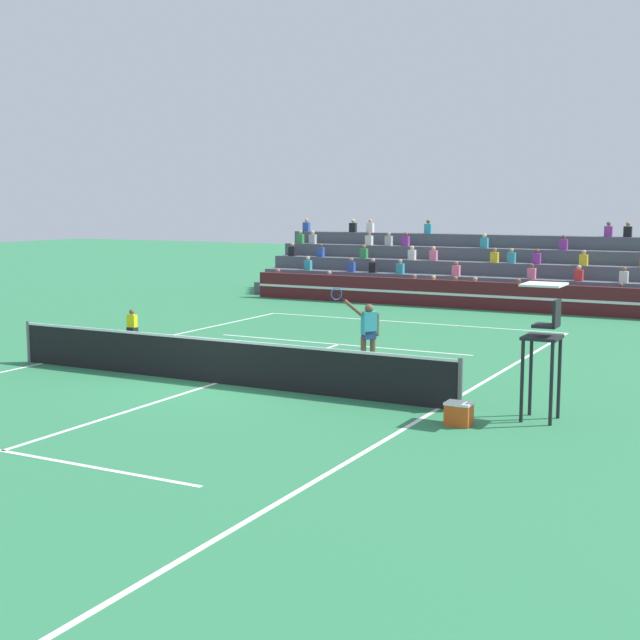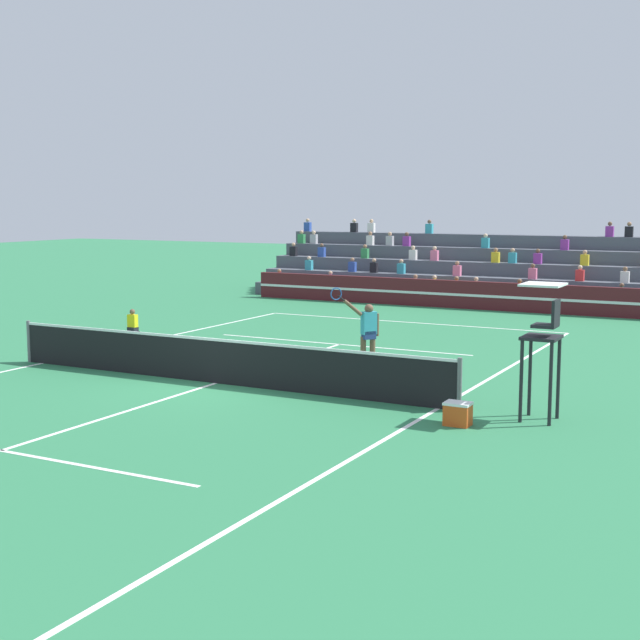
{
  "view_description": "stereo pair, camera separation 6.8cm",
  "coord_description": "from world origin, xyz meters",
  "px_view_note": "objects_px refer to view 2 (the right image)",
  "views": [
    {
      "loc": [
        11.67,
        -16.94,
        4.23
      ],
      "look_at": [
        0.78,
        3.73,
        1.1
      ],
      "focal_mm": 50.0,
      "sensor_mm": 36.0,
      "label": 1
    },
    {
      "loc": [
        11.73,
        -16.91,
        4.23
      ],
      "look_at": [
        0.78,
        3.73,
        1.1
      ],
      "focal_mm": 50.0,
      "sensor_mm": 36.0,
      "label": 2
    }
  ],
  "objects_px": {
    "ball_kid_courtside": "(133,325)",
    "tennis_player": "(367,334)",
    "tennis_ball": "(173,358)",
    "umpire_chair": "(544,333)",
    "equipment_cooler": "(458,414)"
  },
  "relations": [
    {
      "from": "umpire_chair",
      "to": "ball_kid_courtside",
      "type": "relative_size",
      "value": 3.16
    },
    {
      "from": "umpire_chair",
      "to": "tennis_ball",
      "type": "relative_size",
      "value": 39.26
    },
    {
      "from": "ball_kid_courtside",
      "to": "tennis_ball",
      "type": "height_order",
      "value": "ball_kid_courtside"
    },
    {
      "from": "equipment_cooler",
      "to": "tennis_player",
      "type": "bearing_deg",
      "value": 133.23
    },
    {
      "from": "umpire_chair",
      "to": "equipment_cooler",
      "type": "height_order",
      "value": "umpire_chair"
    },
    {
      "from": "umpire_chair",
      "to": "tennis_ball",
      "type": "xyz_separation_m",
      "value": [
        -10.45,
        2.08,
        -1.68
      ]
    },
    {
      "from": "ball_kid_courtside",
      "to": "tennis_player",
      "type": "height_order",
      "value": "tennis_player"
    },
    {
      "from": "ball_kid_courtside",
      "to": "tennis_ball",
      "type": "xyz_separation_m",
      "value": [
        3.74,
        -2.87,
        -0.3
      ]
    },
    {
      "from": "ball_kid_courtside",
      "to": "equipment_cooler",
      "type": "height_order",
      "value": "ball_kid_courtside"
    },
    {
      "from": "tennis_player",
      "to": "equipment_cooler",
      "type": "relative_size",
      "value": 4.44
    },
    {
      "from": "umpire_chair",
      "to": "tennis_ball",
      "type": "distance_m",
      "value": 10.79
    },
    {
      "from": "tennis_ball",
      "to": "equipment_cooler",
      "type": "height_order",
      "value": "equipment_cooler"
    },
    {
      "from": "equipment_cooler",
      "to": "umpire_chair",
      "type": "bearing_deg",
      "value": 40.64
    },
    {
      "from": "tennis_player",
      "to": "tennis_ball",
      "type": "distance_m",
      "value": 5.54
    },
    {
      "from": "tennis_ball",
      "to": "equipment_cooler",
      "type": "distance_m",
      "value": 9.69
    }
  ]
}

